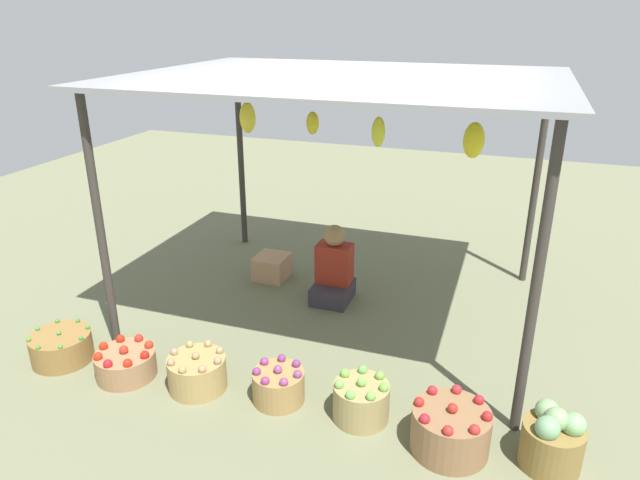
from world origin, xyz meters
The scene contains 11 objects.
ground_plane centered at (0.00, 0.00, 0.00)m, with size 14.00×14.00×0.00m, color #6C7052.
market_stall_structure centered at (0.00, 0.00, 2.05)m, with size 3.60×2.81×2.19m.
vendor_person centered at (-0.13, 0.16, 0.30)m, with size 0.36×0.44×0.78m.
basket_green_chilies centered at (-1.91, -1.61, 0.12)m, with size 0.49×0.49×0.27m.
basket_red_tomatoes centered at (-1.28, -1.62, 0.11)m, with size 0.47×0.47×0.27m.
basket_potatoes centered at (-0.66, -1.57, 0.13)m, with size 0.44×0.44×0.31m.
basket_purple_onions centered at (-0.02, -1.50, 0.13)m, with size 0.39×0.39×0.30m.
basket_green_apples centered at (0.61, -1.50, 0.15)m, with size 0.40×0.40×0.33m.
basket_red_apples centered at (1.25, -1.61, 0.15)m, with size 0.51×0.51×0.36m.
basket_cabbages centered at (1.87, -1.55, 0.20)m, with size 0.38×0.38×0.43m.
wooden_crate_near_vendor centered at (-0.91, 0.41, 0.13)m, with size 0.33×0.36×0.25m, color tan.
Camera 1 is at (1.44, -4.74, 2.70)m, focal length 32.31 mm.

